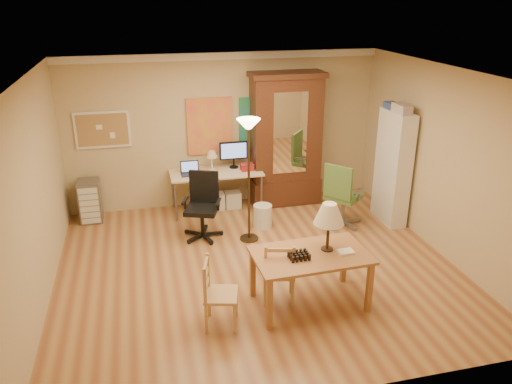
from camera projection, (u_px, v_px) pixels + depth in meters
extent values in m
plane|color=brown|center=(257.00, 267.00, 7.07)|extent=(5.50, 5.50, 0.00)
cube|color=white|center=(222.00, 56.00, 8.31)|extent=(5.50, 0.08, 0.12)
cube|color=#9C7249|center=(103.00, 130.00, 8.29)|extent=(0.90, 0.04, 0.62)
cube|color=gold|center=(210.00, 126.00, 8.70)|extent=(0.80, 0.04, 1.00)
cube|color=teal|center=(260.00, 123.00, 8.90)|extent=(0.75, 0.04, 0.95)
cube|color=brown|center=(311.00, 255.00, 6.02)|extent=(1.43, 0.89, 0.04)
cube|color=brown|center=(269.00, 304.00, 5.67)|extent=(0.07, 0.07, 0.66)
cube|color=brown|center=(369.00, 287.00, 5.99)|extent=(0.07, 0.07, 0.66)
cube|color=brown|center=(253.00, 273.00, 6.30)|extent=(0.07, 0.07, 0.66)
cube|color=brown|center=(344.00, 259.00, 6.62)|extent=(0.07, 0.07, 0.66)
cylinder|color=black|center=(327.00, 249.00, 6.11)|extent=(0.15, 0.15, 0.02)
cylinder|color=black|center=(328.00, 236.00, 6.04)|extent=(0.04, 0.04, 0.37)
cone|color=beige|center=(329.00, 214.00, 5.93)|extent=(0.37, 0.37, 0.26)
cube|color=white|center=(346.00, 252.00, 6.03)|extent=(0.19, 0.15, 0.03)
cube|color=black|center=(299.00, 256.00, 5.89)|extent=(0.27, 0.21, 0.07)
cube|color=#AD874F|center=(279.00, 272.00, 6.19)|extent=(0.46, 0.45, 0.04)
cube|color=#AD874F|center=(291.00, 280.00, 6.41)|extent=(0.04, 0.04, 0.38)
cube|color=#AD874F|center=(265.00, 280.00, 6.41)|extent=(0.04, 0.04, 0.38)
cube|color=#AD874F|center=(293.00, 294.00, 6.12)|extent=(0.04, 0.04, 0.38)
cube|color=#AD874F|center=(265.00, 294.00, 6.12)|extent=(0.04, 0.04, 0.38)
cube|color=#AD874F|center=(294.00, 263.00, 5.96)|extent=(0.04, 0.04, 0.44)
cube|color=#AD874F|center=(266.00, 263.00, 5.96)|extent=(0.04, 0.04, 0.44)
cube|color=#AD874F|center=(280.00, 260.00, 5.94)|extent=(0.33, 0.11, 0.04)
cube|color=#AD874F|center=(221.00, 295.00, 5.72)|extent=(0.46, 0.47, 0.04)
cube|color=#AD874F|center=(235.00, 319.00, 5.64)|extent=(0.04, 0.04, 0.38)
cube|color=#AD874F|center=(236.00, 302.00, 5.95)|extent=(0.04, 0.04, 0.38)
cube|color=#AD874F|center=(206.00, 319.00, 5.64)|extent=(0.04, 0.04, 0.38)
cube|color=#AD874F|center=(209.00, 302.00, 5.96)|extent=(0.04, 0.04, 0.38)
cube|color=#AD874F|center=(205.00, 286.00, 5.48)|extent=(0.04, 0.04, 0.45)
cube|color=#AD874F|center=(208.00, 270.00, 5.79)|extent=(0.04, 0.04, 0.45)
cube|color=#AD874F|center=(206.00, 275.00, 5.62)|extent=(0.11, 0.34, 0.04)
cylinder|color=#382916|center=(249.00, 238.00, 7.87)|extent=(0.29, 0.29, 0.03)
cylinder|color=#382916|center=(249.00, 184.00, 7.53)|extent=(0.04, 0.04, 1.82)
cone|color=#FFE0A5|center=(249.00, 124.00, 7.18)|extent=(0.35, 0.35, 0.14)
cube|color=#C9B393|center=(216.00, 173.00, 8.67)|extent=(1.59, 0.69, 0.03)
cylinder|color=slate|center=(176.00, 202.00, 8.38)|extent=(0.04, 0.04, 0.69)
cylinder|color=slate|center=(261.00, 194.00, 8.70)|extent=(0.04, 0.04, 0.69)
cylinder|color=slate|center=(173.00, 190.00, 8.91)|extent=(0.04, 0.04, 0.69)
cylinder|color=slate|center=(254.00, 183.00, 9.24)|extent=(0.04, 0.04, 0.69)
cube|color=black|center=(191.00, 174.00, 8.52)|extent=(0.32, 0.22, 0.02)
cube|color=black|center=(189.00, 166.00, 8.62)|extent=(0.32, 0.05, 0.21)
cube|color=black|center=(234.00, 150.00, 8.76)|extent=(0.50, 0.04, 0.32)
cone|color=beige|center=(212.00, 154.00, 8.63)|extent=(0.20, 0.20, 0.12)
cube|color=white|center=(209.00, 175.00, 8.50)|extent=(0.25, 0.32, 0.01)
cube|color=maroon|center=(247.00, 167.00, 8.72)|extent=(0.22, 0.16, 0.12)
cube|color=white|center=(200.00, 203.00, 8.86)|extent=(0.28, 0.24, 0.30)
cube|color=white|center=(216.00, 201.00, 8.92)|extent=(0.28, 0.24, 0.30)
cube|color=silver|center=(233.00, 200.00, 8.99)|extent=(0.28, 0.24, 0.30)
cylinder|color=black|center=(202.00, 223.00, 7.84)|extent=(0.06, 0.06, 0.40)
cube|color=black|center=(202.00, 210.00, 7.76)|extent=(0.61, 0.60, 0.07)
cube|color=black|center=(204.00, 186.00, 7.85)|extent=(0.45, 0.21, 0.52)
cube|color=black|center=(185.00, 200.00, 7.73)|extent=(0.14, 0.30, 0.03)
cube|color=black|center=(218.00, 202.00, 7.67)|extent=(0.14, 0.30, 0.03)
cylinder|color=slate|center=(343.00, 210.00, 8.29)|extent=(0.06, 0.06, 0.42)
cube|color=#446A30|center=(344.00, 196.00, 8.20)|extent=(0.69, 0.70, 0.07)
cube|color=#446A30|center=(338.00, 182.00, 7.91)|extent=(0.34, 0.41, 0.55)
cube|color=slate|center=(359.00, 192.00, 7.99)|extent=(0.27, 0.23, 0.03)
cube|color=slate|center=(330.00, 184.00, 8.30)|extent=(0.27, 0.23, 0.03)
cube|color=slate|center=(90.00, 201.00, 8.41)|extent=(0.36, 0.41, 0.71)
cube|color=silver|center=(89.00, 206.00, 8.22)|extent=(0.31, 0.02, 0.61)
cube|color=#341E0E|center=(285.00, 142.00, 8.90)|extent=(1.20, 0.55, 2.30)
cube|color=#341E0E|center=(284.00, 189.00, 9.23)|extent=(1.25, 0.59, 0.46)
cube|color=white|center=(290.00, 134.00, 8.56)|extent=(0.60, 0.01, 1.42)
cube|color=#341E0E|center=(287.00, 74.00, 8.45)|extent=(1.29, 0.61, 0.09)
cube|color=white|center=(393.00, 168.00, 8.20)|extent=(0.28, 0.75, 1.89)
cube|color=#993333|center=(392.00, 199.00, 8.24)|extent=(0.17, 0.38, 0.23)
cube|color=#334C99|center=(389.00, 128.00, 8.13)|extent=(0.17, 0.26, 0.19)
cylinder|color=silver|center=(263.00, 216.00, 8.23)|extent=(0.31, 0.31, 0.39)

